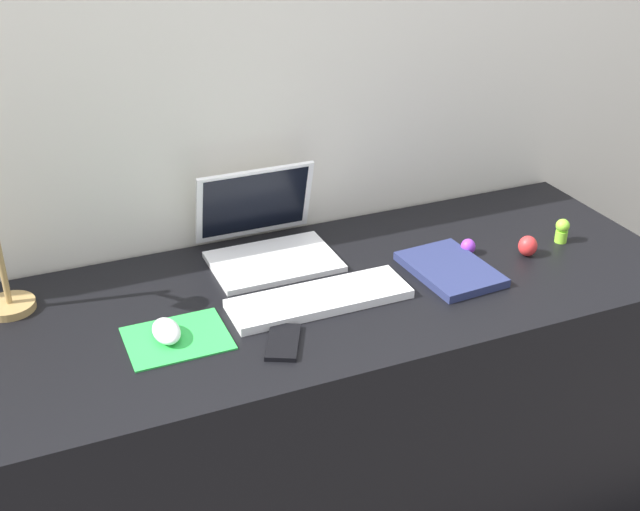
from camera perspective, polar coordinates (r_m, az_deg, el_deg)
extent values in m
cube|color=silver|center=(2.17, -2.92, 2.92)|extent=(2.88, 0.05, 1.54)
cube|color=black|center=(2.09, 0.94, -11.02)|extent=(1.68, 0.66, 0.74)
cube|color=white|center=(1.98, -3.26, -0.43)|extent=(0.30, 0.21, 0.01)
cube|color=white|center=(2.05, -4.62, 3.74)|extent=(0.30, 0.07, 0.19)
cube|color=black|center=(2.04, -4.57, 3.72)|extent=(0.27, 0.05, 0.17)
cube|color=white|center=(1.82, -0.03, -3.05)|extent=(0.41, 0.13, 0.02)
cube|color=green|center=(1.72, -9.98, -5.75)|extent=(0.21, 0.17, 0.00)
ellipsoid|color=white|center=(1.71, -10.72, -5.22)|extent=(0.06, 0.10, 0.03)
cube|color=black|center=(1.68, -2.60, -6.09)|extent=(0.11, 0.14, 0.01)
cylinder|color=#A5844C|center=(1.92, -20.90, -3.33)|extent=(0.11, 0.11, 0.02)
cube|color=navy|center=(1.96, 9.11, -0.96)|extent=(0.18, 0.25, 0.02)
ellipsoid|color=purple|center=(2.05, 10.34, 0.62)|extent=(0.04, 0.04, 0.04)
ellipsoid|color=red|center=(2.07, 14.36, 0.66)|extent=(0.05, 0.05, 0.05)
cylinder|color=#8CDB33|center=(2.17, 16.54, 1.30)|extent=(0.03, 0.03, 0.03)
sphere|color=#8CDB33|center=(2.16, 16.65, 2.02)|extent=(0.04, 0.04, 0.04)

